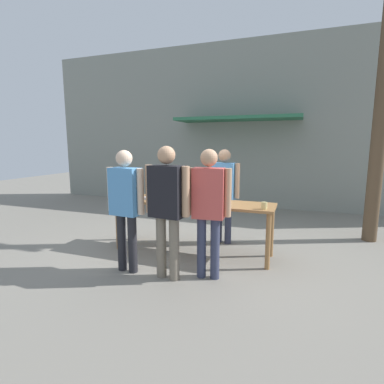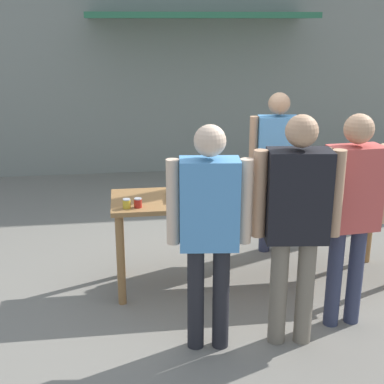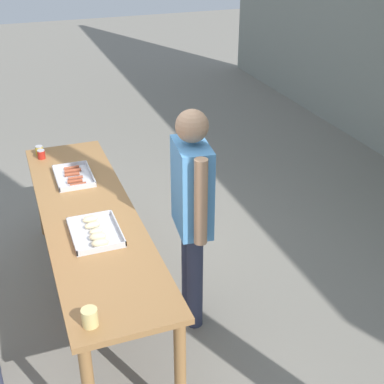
% 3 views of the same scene
% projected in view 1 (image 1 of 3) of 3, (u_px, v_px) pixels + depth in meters
% --- Properties ---
extents(ground_plane, '(24.00, 24.00, 0.00)m').
position_uv_depth(ground_plane, '(192.00, 252.00, 4.91)').
color(ground_plane, gray).
extents(building_facade_back, '(12.00, 1.11, 4.50)m').
position_uv_depth(building_facade_back, '(241.00, 125.00, 8.24)').
color(building_facade_back, gray).
rests_on(building_facade_back, ground).
extents(serving_table, '(2.59, 0.65, 0.85)m').
position_uv_depth(serving_table, '(192.00, 207.00, 4.79)').
color(serving_table, olive).
rests_on(serving_table, ground).
extents(food_tray_sausages, '(0.43, 0.29, 0.04)m').
position_uv_depth(food_tray_sausages, '(159.00, 198.00, 4.96)').
color(food_tray_sausages, silver).
rests_on(food_tray_sausages, serving_table).
extents(food_tray_buns, '(0.43, 0.32, 0.06)m').
position_uv_depth(food_tray_buns, '(210.00, 201.00, 4.66)').
color(food_tray_buns, silver).
rests_on(food_tray_buns, serving_table).
extents(condiment_jar_mustard, '(0.07, 0.07, 0.08)m').
position_uv_depth(condiment_jar_mustard, '(122.00, 197.00, 4.96)').
color(condiment_jar_mustard, gold).
rests_on(condiment_jar_mustard, serving_table).
extents(condiment_jar_ketchup, '(0.07, 0.07, 0.08)m').
position_uv_depth(condiment_jar_ketchup, '(127.00, 197.00, 4.93)').
color(condiment_jar_ketchup, '#B22319').
rests_on(condiment_jar_ketchup, serving_table).
extents(beer_cup, '(0.09, 0.09, 0.10)m').
position_uv_depth(beer_cup, '(264.00, 206.00, 4.19)').
color(beer_cup, '#DBC67A').
rests_on(beer_cup, serving_table).
extents(person_server_behind_table, '(0.56, 0.26, 1.67)m').
position_uv_depth(person_server_behind_table, '(224.00, 188.00, 5.23)').
color(person_server_behind_table, '#333851').
rests_on(person_server_behind_table, ground).
extents(person_customer_holding_hotdog, '(0.59, 0.27, 1.68)m').
position_uv_depth(person_customer_holding_hotdog, '(126.00, 201.00, 4.04)').
color(person_customer_holding_hotdog, '#232328').
rests_on(person_customer_holding_hotdog, ground).
extents(person_customer_with_cup, '(0.58, 0.26, 1.70)m').
position_uv_depth(person_customer_with_cup, '(209.00, 203.00, 3.82)').
color(person_customer_with_cup, '#333851').
rests_on(person_customer_with_cup, ground).
extents(person_customer_waiting_in_line, '(0.63, 0.29, 1.73)m').
position_uv_depth(person_customer_waiting_in_line, '(167.00, 202.00, 3.81)').
color(person_customer_waiting_in_line, '#756B5B').
rests_on(person_customer_waiting_in_line, ground).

